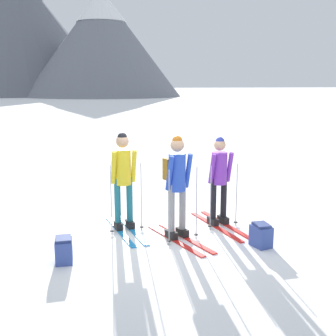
{
  "coord_description": "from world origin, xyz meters",
  "views": [
    {
      "loc": [
        -1.57,
        -6.88,
        2.57
      ],
      "look_at": [
        0.24,
        0.46,
        1.05
      ],
      "focal_mm": 45.37,
      "sensor_mm": 36.0,
      "label": 1
    }
  ],
  "objects_px": {
    "skier_in_purple": "(219,178)",
    "backpack_on_snow_beside": "(261,235)",
    "skier_in_yellow": "(123,177)",
    "backpack_on_snow_front": "(64,250)",
    "skier_in_blue": "(177,181)"
  },
  "relations": [
    {
      "from": "skier_in_yellow",
      "to": "skier_in_purple",
      "type": "distance_m",
      "value": 1.73
    },
    {
      "from": "skier_in_yellow",
      "to": "skier_in_purple",
      "type": "relative_size",
      "value": 0.98
    },
    {
      "from": "skier_in_yellow",
      "to": "backpack_on_snow_front",
      "type": "xyz_separation_m",
      "value": [
        -1.05,
        -1.2,
        -0.77
      ]
    },
    {
      "from": "backpack_on_snow_front",
      "to": "skier_in_yellow",
      "type": "bearing_deg",
      "value": 48.89
    },
    {
      "from": "skier_in_yellow",
      "to": "backpack_on_snow_beside",
      "type": "xyz_separation_m",
      "value": [
        2.01,
        -1.33,
        -0.77
      ]
    },
    {
      "from": "skier_in_yellow",
      "to": "skier_in_purple",
      "type": "xyz_separation_m",
      "value": [
        1.72,
        -0.17,
        -0.08
      ]
    },
    {
      "from": "backpack_on_snow_beside",
      "to": "skier_in_yellow",
      "type": "bearing_deg",
      "value": 146.53
    },
    {
      "from": "backpack_on_snow_front",
      "to": "backpack_on_snow_beside",
      "type": "bearing_deg",
      "value": -2.3
    },
    {
      "from": "skier_in_blue",
      "to": "backpack_on_snow_beside",
      "type": "distance_m",
      "value": 1.61
    },
    {
      "from": "skier_in_blue",
      "to": "backpack_on_snow_front",
      "type": "xyz_separation_m",
      "value": [
        -1.85,
        -0.58,
        -0.79
      ]
    },
    {
      "from": "skier_in_purple",
      "to": "backpack_on_snow_beside",
      "type": "relative_size",
      "value": 4.67
    },
    {
      "from": "skier_in_yellow",
      "to": "backpack_on_snow_front",
      "type": "relative_size",
      "value": 4.57
    },
    {
      "from": "backpack_on_snow_front",
      "to": "backpack_on_snow_beside",
      "type": "relative_size",
      "value": 1.0
    },
    {
      "from": "skier_in_purple",
      "to": "backpack_on_snow_beside",
      "type": "xyz_separation_m",
      "value": [
        0.29,
        -1.16,
        -0.69
      ]
    },
    {
      "from": "skier_in_yellow",
      "to": "backpack_on_snow_front",
      "type": "distance_m",
      "value": 1.77
    }
  ]
}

